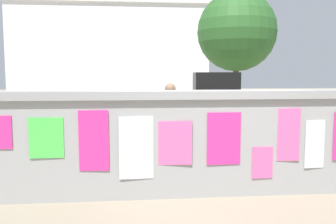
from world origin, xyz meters
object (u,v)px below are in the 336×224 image
at_px(auto_rickshaw_truck, 180,105).
at_px(tree_roadside, 237,32).
at_px(motorcycle, 274,138).
at_px(bicycle_near, 57,125).
at_px(bicycle_far, 95,145).
at_px(person_walking, 170,114).

relative_size(auto_rickshaw_truck, tree_roadside, 0.70).
distance_m(motorcycle, bicycle_near, 6.03).
bearing_deg(bicycle_far, bicycle_near, 114.11).
bearing_deg(tree_roadside, person_walking, -114.55).
bearing_deg(bicycle_near, motorcycle, -32.35).
xyz_separation_m(bicycle_far, person_walking, (1.54, -0.08, 0.62)).
distance_m(motorcycle, tree_roadside, 8.98).
bearing_deg(tree_roadside, bicycle_far, -123.09).
bearing_deg(auto_rickshaw_truck, bicycle_near, 177.35).
distance_m(bicycle_near, bicycle_far, 3.36).
bearing_deg(motorcycle, bicycle_near, 147.65).
distance_m(bicycle_near, person_walking, 4.34).
distance_m(auto_rickshaw_truck, tree_roadside, 6.65).
height_order(bicycle_near, tree_roadside, tree_roadside).
bearing_deg(person_walking, bicycle_far, 177.10).
height_order(auto_rickshaw_truck, tree_roadside, tree_roadside).
relative_size(auto_rickshaw_truck, person_walking, 2.31).
relative_size(auto_rickshaw_truck, motorcycle, 1.98).
xyz_separation_m(bicycle_near, bicycle_far, (1.37, -3.07, 0.00)).
bearing_deg(bicycle_far, tree_roadside, 56.91).
distance_m(motorcycle, bicycle_far, 3.73).
distance_m(motorcycle, person_walking, 2.24).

